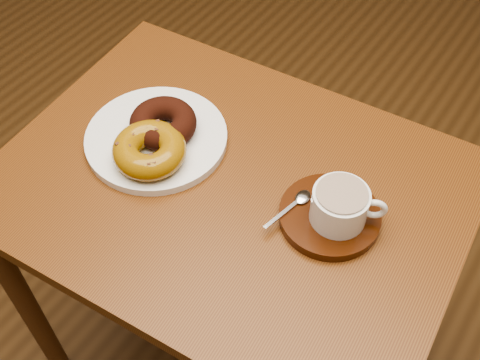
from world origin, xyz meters
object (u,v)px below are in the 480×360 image
Objects in this scene: donut_plate at (156,138)px; coffee_cup at (341,205)px; saucer at (329,216)px; cafe_table at (231,222)px.

donut_plate is 0.34m from coffee_cup.
saucer is 0.04m from coffee_cup.
cafe_table is 0.21m from saucer.
coffee_cup is (0.01, -0.00, 0.04)m from saucer.
donut_plate is at bearing 173.95° from cafe_table.
donut_plate is at bearing 157.99° from coffee_cup.
cafe_table is at bearing -171.09° from saucer.
donut_plate reaches higher than cafe_table.
saucer is at bearing 3.81° from donut_plate.
coffee_cup is at bearing -2.52° from saucer.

